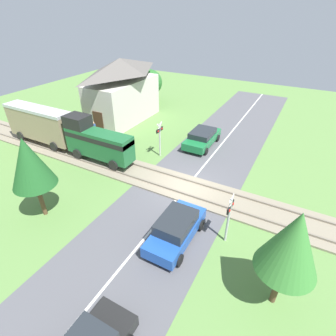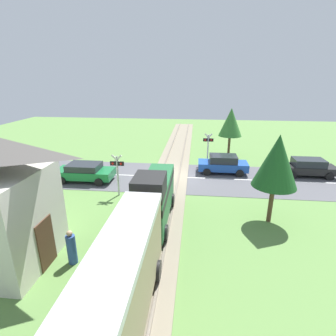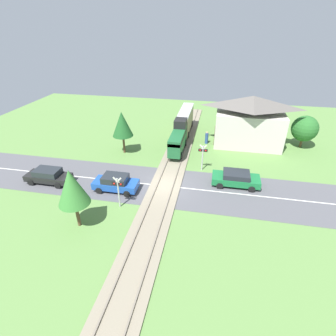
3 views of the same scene
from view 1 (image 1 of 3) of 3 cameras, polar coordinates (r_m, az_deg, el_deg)
The scene contains 13 objects.
ground_plane at distance 17.19m, azimuth 3.81°, elevation -4.49°, with size 60.00×60.00×0.00m, color #5B8442.
road_surface at distance 17.18m, azimuth 3.81°, elevation -4.47°, with size 48.00×6.40×0.02m.
track_bed at distance 17.15m, azimuth 3.82°, elevation -4.31°, with size 2.80×48.00×0.24m.
train at distance 22.15m, azimuth -21.77°, elevation 7.57°, with size 1.58×12.17×3.18m.
car_near_crossing at distance 13.34m, azimuth 1.77°, elevation -13.04°, with size 3.94×1.83×1.48m.
car_far_side at distance 22.30m, azimuth 7.46°, elevation 6.61°, with size 4.28×2.02×1.35m.
crossing_signal_west_approach at distance 12.91m, azimuth 13.21°, elevation -9.59°, with size 0.90×0.18×2.81m.
crossing_signal_east_approach at distance 20.04m, azimuth -1.82°, elevation 7.26°, with size 0.90×0.18×2.81m.
station_building at distance 27.13m, azimuth -9.88°, elevation 16.07°, with size 8.32×3.99×6.02m.
pedestrian_by_station at distance 24.35m, azimuth -15.76°, elevation 7.84°, with size 0.38×0.38×1.54m.
tree_by_station at distance 32.78m, azimuth -4.03°, elevation 18.08°, with size 2.98×2.98×3.82m.
tree_roadside_hedge at distance 15.00m, azimuth -28.01°, elevation 1.04°, with size 2.27×2.27×4.80m.
tree_beyond_track at distance 10.15m, azimuth 25.51°, elevation -14.48°, with size 2.22×2.22×4.71m.
Camera 1 is at (-12.64, -5.58, 10.22)m, focal length 28.00 mm.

